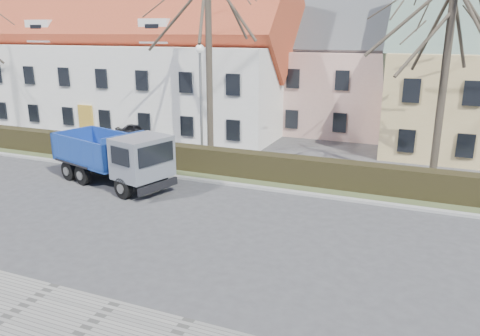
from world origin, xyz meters
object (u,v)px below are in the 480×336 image
at_px(dump_truck, 109,156).
at_px(parked_car_a, 141,131).
at_px(cart_frame, 109,162).
at_px(streetlight, 201,107).

distance_m(dump_truck, parked_car_a, 9.53).
xyz_separation_m(cart_frame, parked_car_a, (-2.33, 6.56, 0.27)).
height_order(streetlight, parked_car_a, streetlight).
bearing_deg(cart_frame, streetlight, 26.35).
xyz_separation_m(dump_truck, cart_frame, (-1.66, 2.06, -1.05)).
distance_m(streetlight, cart_frame, 5.88).
height_order(streetlight, cart_frame, streetlight).
bearing_deg(dump_truck, parked_car_a, 131.15).
distance_m(cart_frame, parked_car_a, 6.97).
bearing_deg(dump_truck, cart_frame, 145.21).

